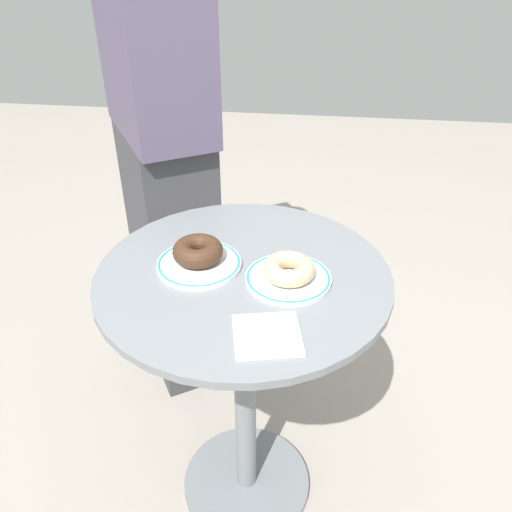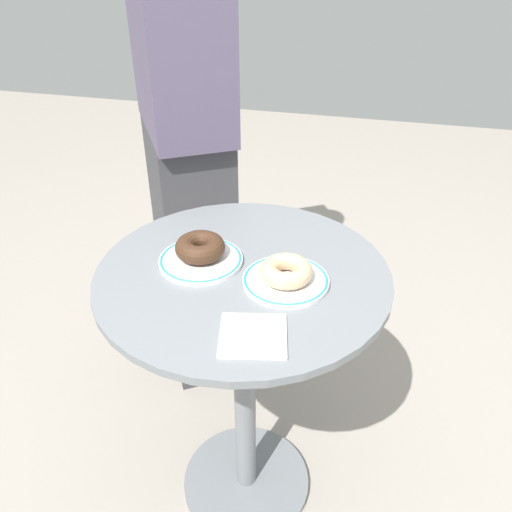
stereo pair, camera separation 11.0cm
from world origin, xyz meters
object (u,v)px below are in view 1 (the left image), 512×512
cafe_table (245,362)px  plate_right (288,278)px  donut_glazed (289,269)px  paper_napkin (267,335)px  donut_chocolate (198,251)px  plate_left (199,264)px  person_figure (164,156)px

cafe_table → plate_right: plate_right is taller
donut_glazed → paper_napkin: (-0.03, -0.18, -0.03)m
donut_chocolate → paper_napkin: 0.28m
plate_right → donut_glazed: bearing=0.0°
donut_chocolate → donut_glazed: bearing=-11.1°
plate_left → paper_napkin: size_ratio=1.52×
plate_right → paper_napkin: size_ratio=1.49×
plate_left → donut_chocolate: 0.03m
paper_napkin → donut_chocolate: bearing=129.0°
cafe_table → plate_right: (0.10, -0.02, 0.27)m
plate_right → donut_chocolate: bearing=168.9°
paper_napkin → plate_right: bearing=81.9°
plate_left → plate_right: (0.20, -0.03, -0.00)m
cafe_table → paper_napkin: size_ratio=6.30×
donut_chocolate → paper_napkin: bearing=-51.0°
donut_glazed → plate_right: bearing=0.0°
plate_right → person_figure: (-0.41, 0.53, 0.04)m
cafe_table → paper_napkin: (0.07, -0.20, 0.27)m
donut_chocolate → donut_glazed: donut_chocolate is taller
person_figure → paper_napkin: bearing=-61.2°
person_figure → donut_chocolate: bearing=-66.5°
plate_right → person_figure: bearing=128.0°
plate_left → person_figure: bearing=113.4°
plate_right → cafe_table: bearing=168.5°
cafe_table → donut_glazed: donut_glazed is taller
plate_left → donut_chocolate: (-0.00, 0.01, 0.03)m
plate_right → donut_glazed: size_ratio=1.65×
cafe_table → plate_right: size_ratio=4.24×
donut_chocolate → plate_right: bearing=-11.1°
plate_left → paper_napkin: 0.27m
cafe_table → paper_napkin: bearing=-69.6°
plate_right → donut_chocolate: size_ratio=1.64×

